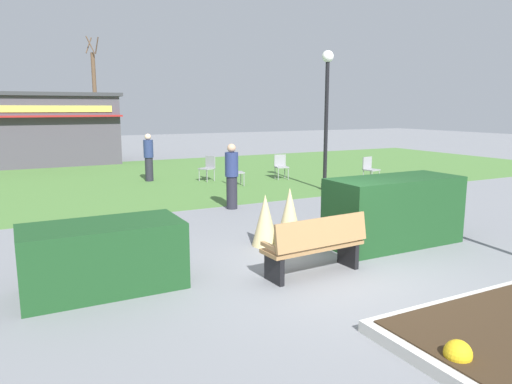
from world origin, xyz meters
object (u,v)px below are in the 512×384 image
at_px(person_strolling, 232,176).
at_px(parked_car_west_slot, 45,140).
at_px(park_bench, 316,245).
at_px(cafe_chair_north, 369,167).
at_px(cafe_chair_center, 208,166).
at_px(lamppost_mid, 327,104).
at_px(cafe_chair_west, 234,170).
at_px(cafe_chair_east, 281,165).
at_px(trash_bin, 136,256).
at_px(food_kiosk, 33,129).
at_px(tree_left_bg, 95,97).
at_px(person_standing, 149,157).

height_order(person_strolling, parked_car_west_slot, person_strolling).
relative_size(park_bench, cafe_chair_north, 1.94).
bearing_deg(cafe_chair_center, cafe_chair_north, -30.82).
xyz_separation_m(lamppost_mid, cafe_chair_west, (-2.24, 2.03, -2.18)).
xyz_separation_m(cafe_chair_east, person_strolling, (-3.79, -3.94, 0.33)).
xyz_separation_m(trash_bin, food_kiosk, (-0.46, 17.72, 1.18)).
distance_m(park_bench, cafe_chair_north, 9.90).
bearing_deg(cafe_chair_center, food_kiosk, 121.10).
relative_size(cafe_chair_east, tree_left_bg, 0.12).
bearing_deg(trash_bin, park_bench, -17.40).
distance_m(park_bench, lamppost_mid, 8.28).
distance_m(park_bench, cafe_chair_center, 10.10).
relative_size(lamppost_mid, cafe_chair_east, 4.85).
distance_m(cafe_chair_north, parked_car_west_slot, 20.71).
distance_m(cafe_chair_east, parked_car_west_slot, 17.80).
relative_size(cafe_chair_west, cafe_chair_north, 1.00).
xyz_separation_m(trash_bin, cafe_chair_center, (4.77, 9.05, 0.07)).
distance_m(cafe_chair_west, parked_car_west_slot, 17.70).
bearing_deg(tree_left_bg, person_standing, -93.98).
distance_m(cafe_chair_east, person_standing, 4.77).
height_order(person_strolling, tree_left_bg, tree_left_bg).
bearing_deg(person_standing, cafe_chair_north, 1.44).
bearing_deg(person_standing, cafe_chair_center, 5.29).
distance_m(lamppost_mid, person_standing, 6.54).
bearing_deg(parked_car_west_slot, cafe_chair_north, -63.69).
height_order(park_bench, cafe_chair_east, park_bench).
bearing_deg(park_bench, cafe_chair_east, 62.62).
height_order(food_kiosk, person_strolling, food_kiosk).
relative_size(lamppost_mid, cafe_chair_west, 4.85).
relative_size(trash_bin, cafe_chair_center, 1.03).
relative_size(trash_bin, person_standing, 0.54).
distance_m(lamppost_mid, cafe_chair_west, 3.73).
xyz_separation_m(food_kiosk, person_strolling, (3.98, -13.41, -0.78)).
height_order(food_kiosk, tree_left_bg, tree_left_bg).
relative_size(cafe_chair_east, cafe_chair_north, 1.00).
relative_size(food_kiosk, cafe_chair_center, 8.39).
relative_size(park_bench, trash_bin, 1.89).
bearing_deg(cafe_chair_north, parked_car_west_slot, 116.31).
relative_size(cafe_chair_center, person_strolling, 0.53).
relative_size(trash_bin, parked_car_west_slot, 0.22).
bearing_deg(parked_car_west_slot, park_bench, -85.24).
distance_m(lamppost_mid, trash_bin, 9.51).
bearing_deg(person_strolling, food_kiosk, -21.26).
height_order(cafe_chair_west, parked_car_west_slot, parked_car_west_slot).
relative_size(trash_bin, person_strolling, 0.54).
xyz_separation_m(trash_bin, parked_car_west_slot, (0.48, 24.70, 0.19)).
relative_size(park_bench, parked_car_west_slot, 0.41).
bearing_deg(lamppost_mid, person_strolling, -161.71).
height_order(lamppost_mid, food_kiosk, lamppost_mid).
height_order(cafe_chair_east, cafe_chair_north, same).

